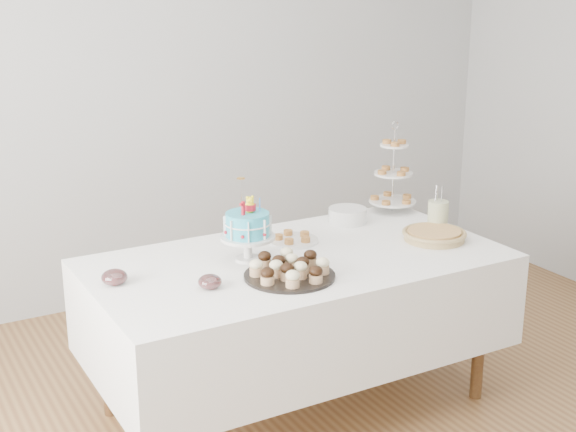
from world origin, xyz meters
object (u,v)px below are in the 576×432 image
birthday_cake (248,238)px  cupcake_tray (290,268)px  table (297,303)px  pastry_plate (293,238)px  tiered_stand (393,174)px  plate_stack (348,215)px  utensil_pitcher (438,214)px  jam_bowl_a (210,282)px  pie (434,234)px  jam_bowl_b (114,277)px

birthday_cake → cupcake_tray: birthday_cake is taller
table → pastry_plate: 0.33m
table → tiered_stand: size_ratio=3.82×
table → tiered_stand: 1.03m
plate_stack → utensil_pitcher: 0.47m
cupcake_tray → plate_stack: cupcake_tray is taller
jam_bowl_a → utensil_pitcher: 1.35m
cupcake_tray → pie: 0.88m
cupcake_tray → utensil_pitcher: utensil_pitcher is taller
birthday_cake → pie: bearing=-32.1°
birthday_cake → jam_bowl_a: size_ratio=3.84×
pie → tiered_stand: (0.12, 0.51, 0.18)m
birthday_cake → cupcake_tray: (0.06, -0.28, -0.06)m
pastry_plate → utensil_pitcher: 0.77m
birthday_cake → plate_stack: birthday_cake is taller
jam_bowl_b → utensil_pitcher: size_ratio=0.47×
tiered_stand → plate_stack: 0.38m
birthday_cake → plate_stack: size_ratio=1.93×
pastry_plate → table: bearing=-115.2°
table → birthday_cake: birthday_cake is taller
utensil_pitcher → table: bearing=-166.0°
tiered_stand → pie: bearing=-103.6°
pie → jam_bowl_a: (-1.22, -0.03, -0.00)m
cupcake_tray → plate_stack: 0.86m
pie → plate_stack: 0.50m
tiered_stand → utensil_pitcher: 0.41m
pie → pastry_plate: pie is taller
cupcake_tray → pastry_plate: size_ratio=1.60×
pastry_plate → jam_bowl_a: 0.70m
birthday_cake → jam_bowl_b: size_ratio=3.50×
birthday_cake → utensil_pitcher: 1.05m
cupcake_tray → jam_bowl_a: bearing=171.0°
pie → tiered_stand: tiered_stand is taller
cupcake_tray → plate_stack: (0.66, 0.54, -0.01)m
table → cupcake_tray: cupcake_tray is taller
jam_bowl_a → jam_bowl_b: (-0.33, 0.24, 0.00)m
cupcake_tray → tiered_stand: size_ratio=0.79×
plate_stack → jam_bowl_b: plate_stack is taller
table → birthday_cake: 0.40m
pie → plate_stack: plate_stack is taller
table → plate_stack: bearing=34.0°
utensil_pitcher → plate_stack: bearing=148.1°
plate_stack → jam_bowl_b: 1.37m
cupcake_tray → table: bearing=52.4°
plate_stack → jam_bowl_b: (-1.35, -0.25, -0.01)m
utensil_pitcher → pie: bearing=-121.2°
jam_bowl_a → plate_stack: bearing=25.8°
jam_bowl_a → pastry_plate: bearing=30.4°
pastry_plate → jam_bowl_a: size_ratio=2.47×
plate_stack → jam_bowl_a: 1.12m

